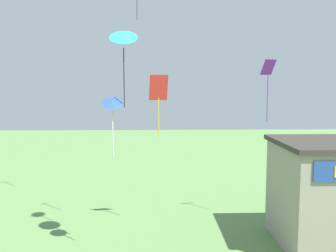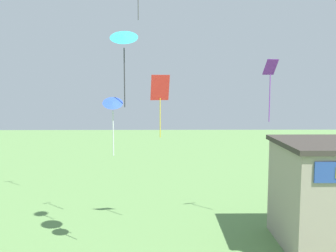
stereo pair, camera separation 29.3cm
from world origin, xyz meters
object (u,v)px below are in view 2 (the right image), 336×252
(kite_blue_delta, at_px, (113,105))
(kite_cyan_delta, at_px, (124,38))
(kite_red_diamond, at_px, (160,92))
(kite_purple_streamer, at_px, (270,77))

(kite_blue_delta, xyz_separation_m, kite_cyan_delta, (0.54, -0.05, 2.92))
(kite_blue_delta, bearing_deg, kite_red_diamond, 59.46)
(kite_cyan_delta, height_order, kite_purple_streamer, kite_cyan_delta)
(kite_blue_delta, relative_size, kite_red_diamond, 0.79)
(kite_red_diamond, distance_m, kite_purple_streamer, 6.20)
(kite_purple_streamer, bearing_deg, kite_red_diamond, -174.42)
(kite_blue_delta, distance_m, kite_red_diamond, 4.13)
(kite_blue_delta, relative_size, kite_purple_streamer, 0.78)
(kite_cyan_delta, distance_m, kite_red_diamond, 4.60)
(kite_cyan_delta, relative_size, kite_purple_streamer, 1.01)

